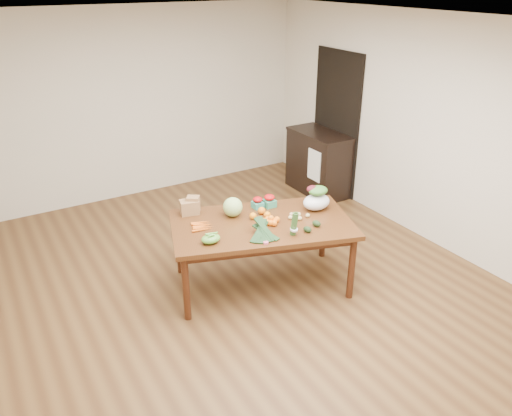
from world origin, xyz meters
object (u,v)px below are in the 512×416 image
dining_table (262,254)px  salad_bag (317,199)px  mandarin_cluster (271,220)px  kale_bunch (263,231)px  asparagus_bundle (294,224)px  cabbage (233,207)px  cabinet (318,163)px  paper_bag (189,206)px

dining_table → salad_bag: (0.67, -0.03, 0.50)m
mandarin_cluster → salad_bag: size_ratio=0.58×
kale_bunch → asparagus_bundle: (0.29, -0.09, 0.05)m
dining_table → cabbage: cabbage is taller
cabinet → kale_bunch: 3.03m
paper_bag → cabbage: cabbage is taller
kale_bunch → asparagus_bundle: asparagus_bundle is taller
dining_table → asparagus_bundle: 0.65m
cabinet → mandarin_cluster: cabinet is taller
paper_bag → salad_bag: (1.22, -0.60, 0.03)m
mandarin_cluster → paper_bag: bearing=133.3°
asparagus_bundle → salad_bag: bearing=52.2°
dining_table → asparagus_bundle: size_ratio=7.35×
cabbage → mandarin_cluster: cabbage is taller
dining_table → kale_bunch: size_ratio=4.60×
mandarin_cluster → asparagus_bundle: 0.33m
dining_table → cabinet: cabinet is taller
dining_table → asparagus_bundle: (0.12, -0.39, 0.50)m
kale_bunch → salad_bag: salad_bag is taller
mandarin_cluster → kale_bunch: kale_bunch is taller
paper_bag → kale_bunch: 0.95m
cabinet → cabbage: size_ratio=4.97×
kale_bunch → asparagus_bundle: size_ratio=1.60×
paper_bag → dining_table: bearing=-45.9°
cabinet → salad_bag: salad_bag is taller
cabbage → asparagus_bundle: bearing=-65.8°
cabinet → salad_bag: (-1.39, -1.76, 0.40)m
dining_table → paper_bag: paper_bag is taller
mandarin_cluster → salad_bag: 0.62m
paper_bag → asparagus_bundle: size_ratio=1.04×
kale_bunch → cabinet: bearing=60.8°
dining_table → cabinet: 2.69m
paper_bag → salad_bag: size_ratio=0.84×
dining_table → salad_bag: bearing=15.9°
paper_bag → cabbage: size_ratio=1.26×
mandarin_cluster → salad_bag: (0.61, 0.05, 0.07)m
dining_table → salad_bag: size_ratio=5.93×
cabbage → cabinet: bearing=32.8°
asparagus_bundle → cabbage: bearing=132.6°
salad_bag → dining_table: bearing=177.5°
mandarin_cluster → cabbage: bearing=123.5°
cabinet → asparagus_bundle: asparagus_bundle is taller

